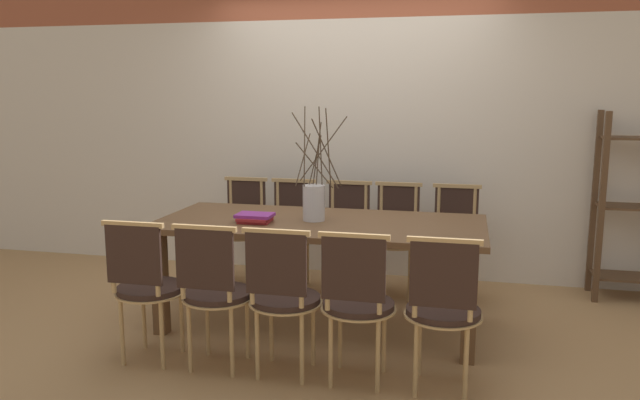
{
  "coord_description": "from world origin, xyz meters",
  "views": [
    {
      "loc": [
        0.98,
        -4.16,
        1.66
      ],
      "look_at": [
        0.0,
        0.0,
        0.91
      ],
      "focal_mm": 35.0,
      "sensor_mm": 36.0,
      "label": 1
    }
  ],
  "objects": [
    {
      "name": "shelving_rack",
      "position": [
        2.31,
        1.14,
        0.75
      ],
      "size": [
        0.61,
        0.34,
        1.51
      ],
      "color": "#513823",
      "rests_on": "ground_plane"
    },
    {
      "name": "chair_near_center",
      "position": [
        -0.02,
        -0.84,
        0.51
      ],
      "size": [
        0.44,
        0.44,
        0.92
      ],
      "color": "black",
      "rests_on": "ground_plane"
    },
    {
      "name": "chair_near_rightend",
      "position": [
        0.89,
        -0.84,
        0.51
      ],
      "size": [
        0.44,
        0.44,
        0.92
      ],
      "color": "black",
      "rests_on": "ground_plane"
    },
    {
      "name": "wall_rear",
      "position": [
        0.0,
        1.38,
        1.6
      ],
      "size": [
        12.0,
        0.06,
        3.2
      ],
      "color": "beige",
      "rests_on": "ground_plane"
    },
    {
      "name": "ground_plane",
      "position": [
        0.0,
        0.0,
        0.0
      ],
      "size": [
        16.0,
        16.0,
        0.0
      ],
      "primitive_type": "plane",
      "color": "#A87F51"
    },
    {
      "name": "chair_near_right",
      "position": [
        0.41,
        -0.84,
        0.51
      ],
      "size": [
        0.44,
        0.44,
        0.92
      ],
      "color": "black",
      "rests_on": "ground_plane"
    },
    {
      "name": "vase_centerpiece",
      "position": [
        -0.05,
        0.02,
        0.91
      ],
      "size": [
        0.36,
        0.41,
        0.8
      ],
      "color": "silver",
      "rests_on": "dining_table"
    },
    {
      "name": "chair_far_center",
      "position": [
        0.03,
        0.84,
        0.51
      ],
      "size": [
        0.44,
        0.44,
        0.92
      ],
      "rotation": [
        0.0,
        0.0,
        3.14
      ],
      "color": "black",
      "rests_on": "ground_plane"
    },
    {
      "name": "chair_far_right",
      "position": [
        0.44,
        0.84,
        0.51
      ],
      "size": [
        0.44,
        0.44,
        0.92
      ],
      "rotation": [
        0.0,
        0.0,
        3.14
      ],
      "color": "black",
      "rests_on": "ground_plane"
    },
    {
      "name": "book_stack",
      "position": [
        -0.43,
        -0.14,
        0.79
      ],
      "size": [
        0.25,
        0.22,
        0.06
      ],
      "color": "maroon",
      "rests_on": "dining_table"
    },
    {
      "name": "chair_near_leftend",
      "position": [
        -0.89,
        -0.84,
        0.51
      ],
      "size": [
        0.44,
        0.44,
        0.92
      ],
      "color": "black",
      "rests_on": "ground_plane"
    },
    {
      "name": "chair_far_rightend",
      "position": [
        0.92,
        0.84,
        0.51
      ],
      "size": [
        0.44,
        0.44,
        0.92
      ],
      "rotation": [
        0.0,
        0.0,
        3.14
      ],
      "color": "black",
      "rests_on": "ground_plane"
    },
    {
      "name": "dining_table",
      "position": [
        0.0,
        0.0,
        0.67
      ],
      "size": [
        2.28,
        1.02,
        0.76
      ],
      "color": "brown",
      "rests_on": "ground_plane"
    },
    {
      "name": "chair_far_leftend",
      "position": [
        -0.9,
        0.84,
        0.51
      ],
      "size": [
        0.44,
        0.44,
        0.92
      ],
      "rotation": [
        0.0,
        0.0,
        3.14
      ],
      "color": "black",
      "rests_on": "ground_plane"
    },
    {
      "name": "chair_far_left",
      "position": [
        -0.46,
        0.84,
        0.51
      ],
      "size": [
        0.44,
        0.44,
        0.92
      ],
      "rotation": [
        0.0,
        0.0,
        3.14
      ],
      "color": "black",
      "rests_on": "ground_plane"
    },
    {
      "name": "chair_near_left",
      "position": [
        -0.45,
        -0.84,
        0.51
      ],
      "size": [
        0.44,
        0.44,
        0.92
      ],
      "color": "black",
      "rests_on": "ground_plane"
    }
  ]
}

